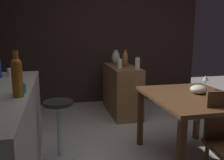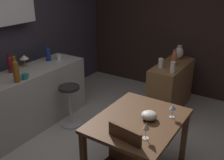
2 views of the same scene
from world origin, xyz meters
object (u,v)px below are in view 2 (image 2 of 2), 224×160
at_px(dining_table, 138,126).
at_px(sideboard_cabinet, 171,86).
at_px(counter_lamp, 24,58).
at_px(vase_copper, 174,58).
at_px(wine_bottle_cobalt, 48,53).
at_px(pillar_candle_short, 161,63).
at_px(fruit_bowl, 149,115).
at_px(wine_bottle_amber, 16,70).
at_px(vase_ceramic_ivory, 179,53).
at_px(wine_glass_left, 173,107).
at_px(bar_stool, 70,105).
at_px(pillar_candle_tall, 173,67).
at_px(cup_teal, 25,76).
at_px(wine_glass_right, 146,127).
at_px(cup_white, 59,57).
at_px(wine_bottle_ruby, 10,64).

relative_size(dining_table, sideboard_cabinet, 1.01).
bearing_deg(counter_lamp, vase_copper, -50.26).
distance_m(wine_bottle_cobalt, pillar_candle_short, 1.84).
height_order(fruit_bowl, wine_bottle_amber, wine_bottle_amber).
bearing_deg(vase_ceramic_ivory, wine_glass_left, -162.21).
bearing_deg(bar_stool, wine_bottle_amber, 155.72).
height_order(pillar_candle_tall, vase_ceramic_ivory, vase_ceramic_ivory).
distance_m(fruit_bowl, wine_bottle_amber, 1.83).
relative_size(wine_glass_left, cup_teal, 1.34).
height_order(wine_glass_left, wine_glass_right, wine_glass_right).
bearing_deg(pillar_candle_tall, wine_bottle_cobalt, 112.90).
height_order(dining_table, cup_white, cup_white).
xyz_separation_m(dining_table, wine_glass_right, (-0.28, -0.23, 0.23)).
bearing_deg(wine_bottle_ruby, pillar_candle_tall, -52.40).
distance_m(wine_glass_left, vase_ceramic_ivory, 1.96).
bearing_deg(vase_ceramic_ivory, vase_copper, -171.69).
bearing_deg(cup_white, pillar_candle_short, -62.27).
bearing_deg(cup_white, wine_bottle_amber, -168.06).
bearing_deg(dining_table, wine_bottle_cobalt, 73.34).
relative_size(fruit_bowl, wine_bottle_cobalt, 0.63).
bearing_deg(counter_lamp, pillar_candle_short, -51.74).
bearing_deg(bar_stool, cup_teal, 151.18).
relative_size(cup_white, counter_lamp, 0.57).
distance_m(wine_glass_left, wine_bottle_amber, 2.05).
relative_size(dining_table, wine_bottle_amber, 3.12).
bearing_deg(wine_glass_left, vase_copper, 20.27).
bearing_deg(vase_copper, dining_table, -171.81).
height_order(wine_glass_left, wine_bottle_ruby, wine_bottle_ruby).
distance_m(wine_glass_left, wine_bottle_cobalt, 2.32).
relative_size(wine_bottle_cobalt, pillar_candle_tall, 1.38).
bearing_deg(vase_copper, cup_white, 120.85).
relative_size(dining_table, pillar_candle_tall, 5.47).
height_order(fruit_bowl, wine_bottle_cobalt, wine_bottle_cobalt).
xyz_separation_m(counter_lamp, vase_copper, (1.52, -1.83, -0.09)).
distance_m(counter_lamp, vase_copper, 2.38).
xyz_separation_m(bar_stool, fruit_bowl, (-0.32, -1.47, 0.43)).
distance_m(wine_glass_right, vase_copper, 2.05).
bearing_deg(vase_copper, vase_ceramic_ivory, 8.31).
xyz_separation_m(wine_bottle_ruby, vase_ceramic_ivory, (2.20, -1.74, -0.10)).
bearing_deg(vase_copper, wine_glass_right, -166.65).
relative_size(bar_stool, pillar_candle_tall, 3.26).
relative_size(cup_teal, counter_lamp, 0.63).
bearing_deg(counter_lamp, cup_teal, -129.96).
height_order(wine_bottle_cobalt, cup_teal, wine_bottle_cobalt).
bearing_deg(wine_bottle_amber, cup_white, 11.94).
bearing_deg(wine_glass_right, vase_copper, 13.35).
distance_m(pillar_candle_short, vase_copper, 0.25).
bearing_deg(wine_glass_left, wine_bottle_ruby, 98.07).
relative_size(dining_table, fruit_bowl, 6.27).
relative_size(sideboard_cabinet, fruit_bowl, 6.21).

